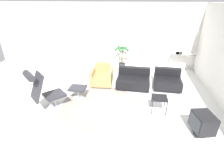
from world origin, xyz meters
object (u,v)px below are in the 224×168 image
Objects in this scene: lounge_chair at (42,88)px; potted_plant at (122,57)px; couch_low at (133,80)px; crt_television at (202,123)px; armchair_red at (102,77)px; shelf_unit at (182,53)px; side_table at (159,99)px; ottoman at (78,90)px; couch_second at (167,81)px.

potted_plant is (1.86, 3.54, -0.11)m from lounge_chair.
couch_low is 2.86m from crt_television.
armchair_red is at bearing 38.22° from crt_television.
shelf_unit is (3.13, 1.70, 0.58)m from armchair_red.
couch_low is 1.67m from side_table.
armchair_red is (0.54, 1.17, -0.02)m from ottoman.
lounge_chair is 0.96× the size of potted_plant.
potted_plant reaches higher than couch_low.
armchair_red reaches higher than couch_low.
couch_second reaches higher than crt_television.
couch_low reaches higher than ottoman.
potted_plant is (1.14, 2.75, 0.30)m from ottoman.
crt_television is at bearing 137.01° from armchair_red.
lounge_chair is 1.05× the size of couch_low.
shelf_unit reaches higher than ottoman.
ottoman is 1.16× the size of side_table.
ottoman is 0.85× the size of crt_television.
side_table is 3.40m from potted_plant.
potted_plant is at bearing -68.37° from couch_low.
couch_second is at bearing -1.23° from crt_television.
shelf_unit is (0.25, 4.05, 0.55)m from crt_television.
couch_second is 0.74× the size of potted_plant.
side_table is at bearing -109.84° from shelf_unit.
potted_plant reaches higher than crt_television.
potted_plant is at bearing 104.68° from lounge_chair.
potted_plant is at bearing 67.47° from ottoman.
armchair_red is 1.72m from potted_plant.
lounge_chair reaches higher than crt_television.
crt_television is at bearing 36.95° from lounge_chair.
couch_second is (1.22, 0.11, -0.00)m from couch_low.
potted_plant is at bearing -114.44° from armchair_red.
shelf_unit reaches higher than couch_low.
lounge_chair is 2.78× the size of side_table.
crt_television is (3.42, -1.19, 0.01)m from ottoman.
couch_second is 1.90m from shelf_unit.
armchair_red is 0.75× the size of couch_low.
armchair_red is at bearing -110.67° from potted_plant.
shelf_unit is at bearing -111.99° from couch_second.
potted_plant reaches higher than armchair_red.
side_table is at bearing -8.18° from ottoman.
couch_low and couch_second have the same top height.
couch_second is 0.53× the size of shelf_unit.
ottoman is at bearing 24.46° from couch_second.
couch_low reaches higher than side_table.
lounge_chair is 1.30× the size of couch_second.
potted_plant is at bearing 113.74° from side_table.
ottoman is at bearing 61.26° from armchair_red.
couch_low is 1.78m from potted_plant.
potted_plant is (-1.37, 3.11, 0.20)m from side_table.
armchair_red reaches higher than side_table.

